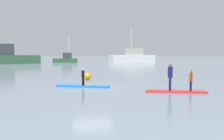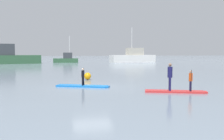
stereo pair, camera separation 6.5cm
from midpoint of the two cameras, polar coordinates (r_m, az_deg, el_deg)
name	(u,v)px [view 2 (the right image)]	position (r m, az deg, el deg)	size (l,w,h in m)	color
ground_plane	(92,87)	(16.72, -4.30, -3.87)	(240.00, 240.00, 0.00)	gray
paddleboard_near	(83,86)	(17.08, -6.37, -3.55)	(3.51, 1.99, 0.10)	blue
paddler_child_solo	(83,76)	(17.01, -6.35, -1.27)	(0.26, 0.37, 1.14)	black
paddleboard_far	(175,91)	(15.12, 14.00, -4.64)	(3.45, 1.70, 0.10)	red
paddler_adult	(170,75)	(14.99, 12.84, -1.07)	(0.35, 0.48, 1.56)	#19194C
paddler_child_front	(191,79)	(15.14, 17.17, -2.01)	(0.26, 0.39, 1.20)	#19194C
fishing_boat_white_large	(8,57)	(52.63, -22.02, 2.72)	(11.83, 5.97, 10.33)	#2D5638
fishing_boat_green_midground	(133,57)	(56.08, 4.75, 2.86)	(10.26, 4.35, 7.50)	silver
motor_boat_small_navy	(66,59)	(54.36, -10.04, 2.42)	(5.14, 1.76, 5.54)	#2D5638
mooring_buoy_far	(88,76)	(21.33, -5.36, -1.35)	(0.58, 0.58, 0.58)	orange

